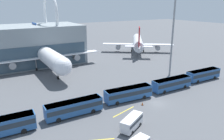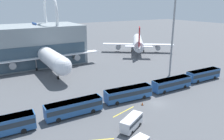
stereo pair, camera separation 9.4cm
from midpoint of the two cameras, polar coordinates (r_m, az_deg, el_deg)
name	(u,v)px [view 2 (the right image)]	position (r m, az deg, el deg)	size (l,w,h in m)	color
ground_plane	(156,103)	(53.67, 11.59, -8.47)	(440.00, 440.00, 0.00)	#515459
airliner_at_gate_far	(46,55)	(80.17, -16.73, 3.81)	(40.42, 39.03, 15.58)	white
airliner_parked_remote	(138,43)	(107.88, 6.82, 7.13)	(29.76, 29.78, 13.33)	silver
shuttle_bus_1	(74,107)	(47.24, -9.86, -9.46)	(12.26, 3.04, 3.24)	#285693
shuttle_bus_2	(128,93)	(53.55, 4.36, -5.98)	(12.37, 3.64, 3.24)	#285693
shuttle_bus_3	(172,83)	(62.04, 15.41, -3.30)	(12.26, 3.05, 3.24)	#285693
shuttle_bus_4	(203,74)	(72.96, 22.80, -1.00)	(12.28, 3.17, 3.24)	#285693
service_van_foreground	(131,122)	(42.31, 5.17, -13.33)	(5.99, 4.43, 2.43)	silver
floodlight_mast	(174,18)	(71.44, 15.92, 12.86)	(2.52, 2.52, 28.84)	gray
lane_stripe_2	(95,140)	(39.89, -4.45, -17.81)	(6.79, 0.25, 0.01)	yellow
lane_stripe_3	(124,112)	(48.83, 3.15, -10.80)	(6.90, 0.25, 0.01)	yellow
traffic_cone_0	(142,104)	(51.94, 7.99, -8.69)	(0.55, 0.55, 0.80)	black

